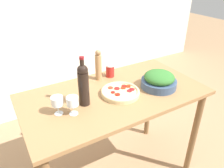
{
  "coord_description": "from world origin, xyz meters",
  "views": [
    {
      "loc": [
        -0.76,
        -1.25,
        1.84
      ],
      "look_at": [
        0.0,
        0.04,
        1.01
      ],
      "focal_mm": 35.0,
      "sensor_mm": 36.0,
      "label": 1
    }
  ],
  "objects": [
    {
      "name": "homemade_pizza",
      "position": [
        0.03,
        -0.04,
        0.97
      ],
      "size": [
        0.3,
        0.3,
        0.04
      ],
      "color": "#DBC189",
      "rests_on": "prep_counter"
    },
    {
      "name": "prep_counter",
      "position": [
        0.0,
        0.0,
        0.81
      ],
      "size": [
        1.43,
        0.77,
        0.95
      ],
      "color": "olive",
      "rests_on": "ground_plane"
    },
    {
      "name": "wine_glass_near",
      "position": [
        -0.38,
        -0.1,
        1.04
      ],
      "size": [
        0.08,
        0.08,
        0.13
      ],
      "color": "silver",
      "rests_on": "prep_counter"
    },
    {
      "name": "salad_bowl",
      "position": [
        0.36,
        -0.1,
        1.01
      ],
      "size": [
        0.29,
        0.29,
        0.14
      ],
      "color": "#384C6B",
      "rests_on": "prep_counter"
    },
    {
      "name": "wall_back",
      "position": [
        0.0,
        2.16,
        1.3
      ],
      "size": [
        6.4,
        0.08,
        2.6
      ],
      "color": "silver",
      "rests_on": "ground_plane"
    },
    {
      "name": "salt_canister",
      "position": [
        0.11,
        0.26,
        1.01
      ],
      "size": [
        0.07,
        0.07,
        0.11
      ],
      "color": "#B2231E",
      "rests_on": "prep_counter"
    },
    {
      "name": "pepper_mill",
      "position": [
        0.0,
        0.27,
        1.08
      ],
      "size": [
        0.06,
        0.06,
        0.27
      ],
      "color": "#AD7F51",
      "rests_on": "prep_counter"
    },
    {
      "name": "wine_bottle",
      "position": [
        -0.26,
        -0.02,
        1.11
      ],
      "size": [
        0.08,
        0.08,
        0.36
      ],
      "color": "black",
      "rests_on": "prep_counter"
    },
    {
      "name": "wine_glass_far",
      "position": [
        -0.46,
        -0.04,
        1.04
      ],
      "size": [
        0.08,
        0.08,
        0.13
      ],
      "color": "silver",
      "rests_on": "prep_counter"
    }
  ]
}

